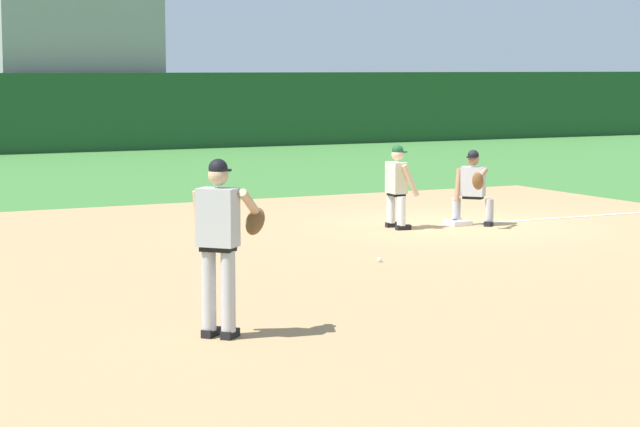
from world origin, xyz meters
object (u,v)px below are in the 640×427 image
first_base_bag (458,223)px  baseball (380,260)px  first_baseman (473,184)px  baserunner (397,183)px  pitcher (221,237)px

first_base_bag → baseball: first_base_bag is taller
baseball → first_baseman: (3.52, 2.88, 0.69)m
baseball → baserunner: size_ratio=0.05×
baseball → baserunner: baserunner is taller
pitcher → baserunner: (6.05, 6.74, -0.27)m
baserunner → baseball: bearing=-124.1°
pitcher → first_base_bag: bearing=42.6°
pitcher → baserunner: pitcher is taller
first_base_bag → baseball: size_ratio=5.14×
first_base_bag → pitcher: 9.89m
first_base_bag → baseball: 4.49m
pitcher → first_baseman: pitcher is taller
baseball → baserunner: 3.84m
first_baseman → baserunner: size_ratio=0.92×
first_base_bag → first_baseman: 0.74m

